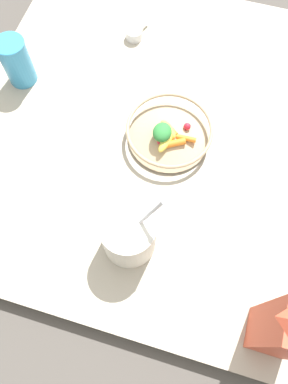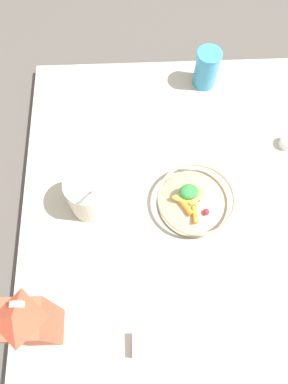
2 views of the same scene
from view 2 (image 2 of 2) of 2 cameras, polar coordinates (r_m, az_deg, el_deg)
ground_plane at (r=1.20m, az=8.62°, el=-1.83°), size 6.00×6.00×0.00m
countertop at (r=1.18m, az=8.75°, el=-1.46°), size 1.10×1.10×0.04m
fruit_bowl at (r=1.12m, az=7.83°, el=-1.18°), size 0.23×0.23×0.07m
milk_carton at (r=0.94m, az=-16.64°, el=-18.54°), size 0.09×0.09×0.30m
yogurt_tub at (r=1.08m, az=-8.47°, el=0.06°), size 0.13×0.14×0.23m
drinking_cup at (r=1.35m, az=9.53°, el=18.17°), size 0.08×0.08×0.14m
spice_jar at (r=1.04m, az=-0.02°, el=-22.37°), size 0.06×0.06×0.03m
measuring_scoop at (r=1.31m, az=21.10°, el=7.03°), size 0.09×0.06×0.03m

